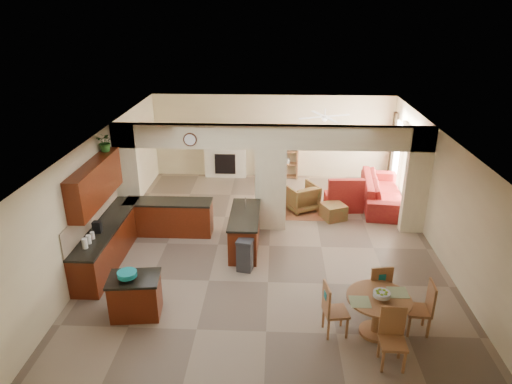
{
  "coord_description": "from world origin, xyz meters",
  "views": [
    {
      "loc": [
        0.12,
        -9.92,
        5.55
      ],
      "look_at": [
        -0.35,
        0.3,
        1.31
      ],
      "focal_mm": 32.0,
      "sensor_mm": 36.0,
      "label": 1
    }
  ],
  "objects_px": {
    "dining_table": "(378,309)",
    "armchair": "(301,197)",
    "sofa": "(382,191)",
    "kitchen_island": "(136,296)"
  },
  "relations": [
    {
      "from": "dining_table",
      "to": "armchair",
      "type": "bearing_deg",
      "value": 101.64
    },
    {
      "from": "armchair",
      "to": "sofa",
      "type": "bearing_deg",
      "value": 163.6
    },
    {
      "from": "kitchen_island",
      "to": "dining_table",
      "type": "xyz_separation_m",
      "value": [
        4.48,
        -0.34,
        0.1
      ]
    },
    {
      "from": "kitchen_island",
      "to": "sofa",
      "type": "bearing_deg",
      "value": 37.25
    },
    {
      "from": "kitchen_island",
      "to": "sofa",
      "type": "xyz_separation_m",
      "value": [
        5.8,
        5.52,
        -0.01
      ]
    },
    {
      "from": "sofa",
      "to": "dining_table",
      "type": "bearing_deg",
      "value": 173.57
    },
    {
      "from": "kitchen_island",
      "to": "armchair",
      "type": "bearing_deg",
      "value": 49.75
    },
    {
      "from": "dining_table",
      "to": "sofa",
      "type": "relative_size",
      "value": 0.41
    },
    {
      "from": "sofa",
      "to": "armchair",
      "type": "relative_size",
      "value": 3.31
    },
    {
      "from": "sofa",
      "to": "armchair",
      "type": "bearing_deg",
      "value": 107.89
    }
  ]
}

